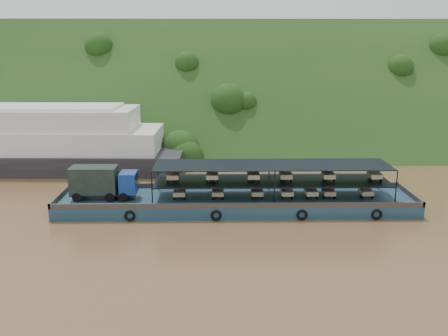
{
  "coord_description": "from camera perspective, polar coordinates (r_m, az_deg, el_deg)",
  "views": [
    {
      "loc": [
        -2.82,
        -48.2,
        16.25
      ],
      "look_at": [
        -2.0,
        3.0,
        3.2
      ],
      "focal_mm": 40.0,
      "sensor_mm": 36.0,
      "label": 1
    }
  ],
  "objects": [
    {
      "name": "passenger_ferry",
      "position": [
        69.86,
        -21.62,
        2.83
      ],
      "size": [
        41.03,
        11.38,
        8.25
      ],
      "rotation": [
        0.0,
        0.0,
        -0.03
      ],
      "color": "black",
      "rests_on": "ground"
    },
    {
      "name": "cargo_barge",
      "position": [
        49.63,
        0.35,
        -3.46
      ],
      "size": [
        35.0,
        7.18,
        4.54
      ],
      "color": "#142D48",
      "rests_on": "ground"
    },
    {
      "name": "hillside",
      "position": [
        85.8,
        0.99,
        3.38
      ],
      "size": [
        140.0,
        39.6,
        39.6
      ],
      "primitive_type": "cube",
      "rotation": [
        0.79,
        0.0,
        0.0
      ],
      "color": "#183513",
      "rests_on": "ground"
    },
    {
      "name": "ground",
      "position": [
        50.94,
        2.31,
        -4.32
      ],
      "size": [
        160.0,
        160.0,
        0.0
      ],
      "primitive_type": "plane",
      "color": "brown",
      "rests_on": "ground"
    }
  ]
}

